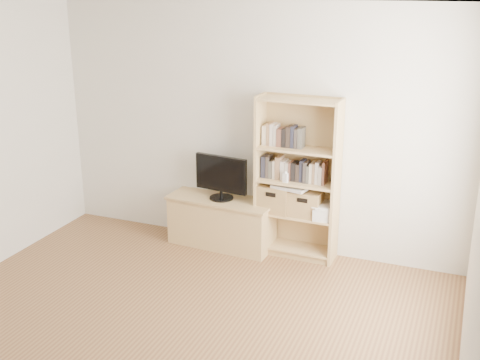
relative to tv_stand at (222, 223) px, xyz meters
The scene contains 13 objects.
back_wall 1.10m from the tv_stand, 35.73° to the left, with size 4.50×0.02×2.60m, color silver.
right_wall 3.58m from the tv_stand, 41.97° to the right, with size 0.02×5.00×2.60m, color silver.
ceiling 3.29m from the tv_stand, 82.67° to the right, with size 4.50×5.00×0.01m, color white.
tv_stand is the anchor object (origin of this frame).
bookshelf 1.01m from the tv_stand, ahead, with size 0.85×0.30×1.69m, color tan.
television 0.52m from the tv_stand, ahead, with size 0.60×0.05×0.47m, color black.
books_row_mid 1.06m from the tv_stand, ahead, with size 0.78×0.15×0.21m, color #212332.
books_row_upper 1.20m from the tv_stand, ahead, with size 0.37×0.14×0.20m, color #212332.
baby_monitor 0.95m from the tv_stand, ahead, with size 0.05×0.03×0.10m, color white.
basket_left 0.69m from the tv_stand, ahead, with size 0.34×0.28×0.28m, color #89603D.
basket_right 0.99m from the tv_stand, ahead, with size 0.32×0.27×0.27m, color #89603D.
laptop 0.92m from the tv_stand, ahead, with size 0.36×0.25×0.03m, color white.
magazine_stack 1.15m from the tv_stand, ahead, with size 0.19×0.27×0.13m, color silver.
Camera 1 is at (2.15, -3.27, 2.79)m, focal length 45.00 mm.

